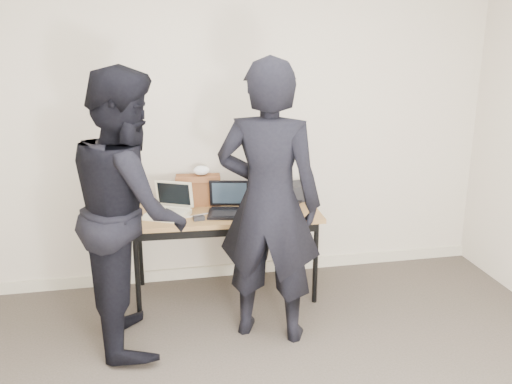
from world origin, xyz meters
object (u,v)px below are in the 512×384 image
object	(u,v)px
desk	(224,218)
equipment_box	(295,192)
person_typist	(269,203)
person_observer	(129,210)
laptop_beige	(169,209)
laptop_right	(275,196)
laptop_center	(229,206)
leather_satchel	(198,189)

from	to	relation	value
desk	equipment_box	size ratio (longest dim) A/B	6.34
desk	person_typist	bearing A→B (deg)	-69.77
person_typist	person_observer	world-z (taller)	person_typist
laptop_beige	laptop_right	size ratio (longest dim) A/B	0.87
laptop_center	person_typist	bearing A→B (deg)	-61.82
leather_satchel	laptop_beige	bearing A→B (deg)	-130.84
person_typist	laptop_beige	bearing A→B (deg)	-21.73
laptop_center	equipment_box	bearing A→B (deg)	33.56
laptop_beige	person_observer	size ratio (longest dim) A/B	0.21
person_observer	laptop_beige	bearing A→B (deg)	-34.27
laptop_center	person_observer	size ratio (longest dim) A/B	0.20
laptop_center	person_observer	bearing A→B (deg)	-135.49
leather_satchel	person_typist	size ratio (longest dim) A/B	0.19
leather_satchel	laptop_center	bearing A→B (deg)	-46.47
laptop_center	leather_satchel	size ratio (longest dim) A/B	0.99
leather_satchel	person_typist	bearing A→B (deg)	-60.33
laptop_right	equipment_box	size ratio (longest dim) A/B	1.95
leather_satchel	person_typist	world-z (taller)	person_typist
laptop_center	equipment_box	xyz separation A→B (m)	(0.60, 0.24, 0.01)
laptop_beige	person_observer	bearing A→B (deg)	-92.56
laptop_right	leather_satchel	size ratio (longest dim) A/B	1.25
desk	laptop_center	distance (m)	0.13
laptop_right	leather_satchel	distance (m)	0.63
desk	laptop_right	bearing A→B (deg)	19.68
desk	laptop_beige	world-z (taller)	laptop_beige
desk	leather_satchel	distance (m)	0.34
desk	laptop_center	xyz separation A→B (m)	(0.03, -0.05, 0.11)
laptop_beige	person_typist	distance (m)	0.94
desk	equipment_box	distance (m)	0.67
leather_satchel	equipment_box	world-z (taller)	leather_satchel
desk	laptop_right	world-z (taller)	laptop_right
desk	equipment_box	bearing A→B (deg)	19.49
equipment_box	desk	bearing A→B (deg)	-163.07
laptop_right	person_typist	xyz separation A→B (m)	(-0.23, -0.80, 0.21)
laptop_beige	leather_satchel	size ratio (longest dim) A/B	1.09
laptop_right	laptop_beige	bearing A→B (deg)	148.24
laptop_right	person_observer	bearing A→B (deg)	168.46
laptop_center	laptop_right	xyz separation A→B (m)	(0.41, 0.18, 0.00)
laptop_beige	person_observer	xyz separation A→B (m)	(-0.28, -0.51, 0.19)
laptop_beige	equipment_box	bearing A→B (deg)	37.03
laptop_center	equipment_box	world-z (taller)	laptop_center
person_observer	laptop_center	bearing A→B (deg)	-62.80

